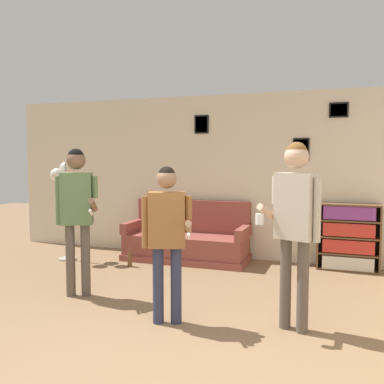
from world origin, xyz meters
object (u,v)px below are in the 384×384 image
couch (187,241)px  person_watcher_holding_cup (295,214)px  person_player_foreground_center (167,229)px  person_player_foreground_left (77,205)px  bottle_on_floor (130,259)px  floor_lamp (66,176)px  bookshelf (348,237)px

couch → person_watcher_holding_cup: person_watcher_holding_cup is taller
person_player_foreground_center → couch: bearing=105.8°
person_player_foreground_left → bottle_on_floor: person_player_foreground_left is taller
couch → person_player_foreground_left: size_ratio=1.14×
floor_lamp → person_watcher_holding_cup: bearing=-24.1°
person_watcher_holding_cup → bottle_on_floor: size_ratio=6.30×
bookshelf → bottle_on_floor: (-3.15, -0.91, -0.38)m
person_watcher_holding_cup → bookshelf: bearing=78.5°
floor_lamp → bottle_on_floor: size_ratio=5.92×
person_player_foreground_left → person_watcher_holding_cup: (2.56, -0.19, 0.03)m
person_player_foreground_left → person_player_foreground_center: (1.34, -0.43, -0.14)m
person_player_foreground_center → person_watcher_holding_cup: person_watcher_holding_cup is taller
person_watcher_holding_cup → bottle_on_floor: person_watcher_holding_cup is taller
bottle_on_floor → bookshelf: bearing=16.1°
person_watcher_holding_cup → person_player_foreground_center: bearing=-168.9°
bookshelf → person_watcher_holding_cup: size_ratio=0.55×
person_player_foreground_center → bottle_on_floor: 2.50m
couch → bookshelf: bookshelf is taller
couch → person_watcher_holding_cup: (1.96, -2.36, 0.83)m
person_watcher_holding_cup → bottle_on_floor: bearing=148.0°
floor_lamp → person_player_foreground_center: 3.26m
person_player_foreground_center → bottle_on_floor: person_player_foreground_center is taller
couch → floor_lamp: floor_lamp is taller
person_watcher_holding_cup → bottle_on_floor: (-2.63, 1.64, -1.02)m
person_watcher_holding_cup → bottle_on_floor: 3.27m
bookshelf → bottle_on_floor: size_ratio=3.44×
person_player_foreground_left → person_watcher_holding_cup: 2.57m
floor_lamp → person_player_foreground_left: bearing=-50.5°
bookshelf → person_player_foreground_center: bearing=-121.9°
bookshelf → couch: bearing=-175.6°
floor_lamp → bottle_on_floor: bearing=-2.9°
person_player_foreground_left → person_player_foreground_center: 1.42m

